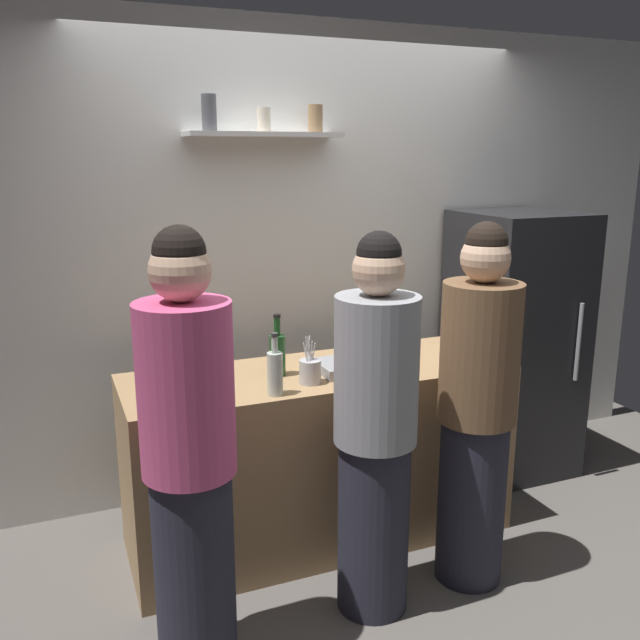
{
  "coord_description": "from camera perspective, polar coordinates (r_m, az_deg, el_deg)",
  "views": [
    {
      "loc": [
        -1.4,
        -2.36,
        1.9
      ],
      "look_at": [
        -0.22,
        0.53,
        1.13
      ],
      "focal_mm": 38.2,
      "sensor_mm": 36.0,
      "label": 1
    }
  ],
  "objects": [
    {
      "name": "refrigerator",
      "position": [
        4.26,
        15.88,
        -1.89
      ],
      "size": [
        0.64,
        0.69,
        1.57
      ],
      "color": "black",
      "rests_on": "ground"
    },
    {
      "name": "person_brown_jacket",
      "position": [
        3.07,
        12.98,
        -7.51
      ],
      "size": [
        0.34,
        0.34,
        1.63
      ],
      "rotation": [
        0.0,
        0.0,
        6.04
      ],
      "color": "#262633",
      "rests_on": "ground"
    },
    {
      "name": "ground_plane",
      "position": [
        3.34,
        7.44,
        -21.01
      ],
      "size": [
        5.28,
        5.28,
        0.0
      ],
      "primitive_type": "plane",
      "color": "#59544F"
    },
    {
      "name": "utensil_holder",
      "position": [
        3.09,
        -0.83,
        -4.3
      ],
      "size": [
        0.1,
        0.1,
        0.22
      ],
      "color": "#B2B2B7",
      "rests_on": "counter"
    },
    {
      "name": "person_grey_hoodie",
      "position": [
        2.81,
        4.65,
        -9.4
      ],
      "size": [
        0.34,
        0.34,
        1.62
      ],
      "rotation": [
        0.0,
        0.0,
        1.24
      ],
      "color": "#262633",
      "rests_on": "ground"
    },
    {
      "name": "water_bottle_plastic",
      "position": [
        3.67,
        12.08,
        -0.83
      ],
      "size": [
        0.09,
        0.09,
        0.24
      ],
      "color": "silver",
      "rests_on": "counter"
    },
    {
      "name": "baking_pan",
      "position": [
        3.28,
        2.73,
        -3.83
      ],
      "size": [
        0.34,
        0.24,
        0.05
      ],
      "primitive_type": "cube",
      "color": "gray",
      "rests_on": "counter"
    },
    {
      "name": "person_pink_top",
      "position": [
        2.53,
        -10.88,
        -11.52
      ],
      "size": [
        0.34,
        0.34,
        1.67
      ],
      "rotation": [
        0.0,
        0.0,
        5.84
      ],
      "color": "#262633",
      "rests_on": "ground"
    },
    {
      "name": "back_wall_assembly",
      "position": [
        3.92,
        -1.04,
        5.04
      ],
      "size": [
        4.8,
        0.32,
        2.6
      ],
      "color": "white",
      "rests_on": "ground"
    },
    {
      "name": "wine_bottle_pale_glass",
      "position": [
        2.94,
        -3.79,
        -4.34
      ],
      "size": [
        0.07,
        0.07,
        0.28
      ],
      "color": "#B2BFB2",
      "rests_on": "counter"
    },
    {
      "name": "wine_bottle_green_glass",
      "position": [
        3.19,
        -3.59,
        -2.78
      ],
      "size": [
        0.08,
        0.08,
        0.3
      ],
      "color": "#19471E",
      "rests_on": "counter"
    },
    {
      "name": "counter",
      "position": [
        3.45,
        -0.0,
        -11.22
      ],
      "size": [
        1.88,
        0.64,
        0.88
      ],
      "primitive_type": "cube",
      "color": "#9E7A51",
      "rests_on": "ground"
    },
    {
      "name": "wine_bottle_dark_glass",
      "position": [
        3.18,
        -12.94,
        -3.29
      ],
      "size": [
        0.07,
        0.07,
        0.27
      ],
      "color": "black",
      "rests_on": "counter"
    }
  ]
}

